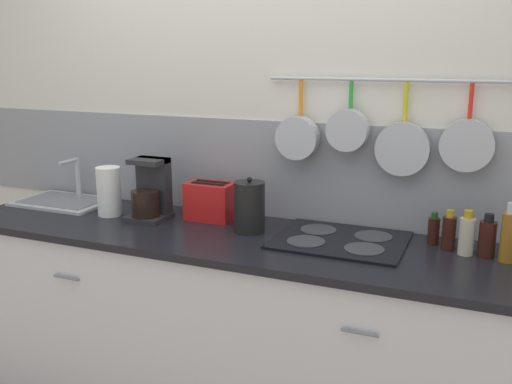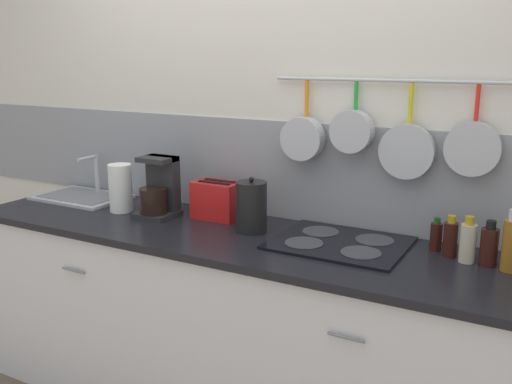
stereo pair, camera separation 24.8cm
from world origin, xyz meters
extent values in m
cube|color=silver|center=(0.00, 0.37, 1.30)|extent=(7.20, 0.06, 2.60)
cube|color=gray|center=(0.00, 0.37, 1.17)|extent=(7.20, 0.07, 0.48)
cylinder|color=#B7BABF|center=(0.70, 0.32, 1.61)|extent=(1.27, 0.02, 0.02)
cylinder|color=orange|center=(0.22, 0.32, 1.52)|extent=(0.02, 0.02, 0.16)
cylinder|color=#B7BABF|center=(0.22, 0.28, 1.34)|extent=(0.20, 0.07, 0.20)
cylinder|color=green|center=(0.45, 0.32, 1.55)|extent=(0.02, 0.02, 0.12)
cylinder|color=#B7BABF|center=(0.45, 0.28, 1.39)|extent=(0.19, 0.07, 0.19)
cylinder|color=gold|center=(0.69, 0.32, 1.52)|extent=(0.02, 0.02, 0.17)
cylinder|color=#B7BABF|center=(0.69, 0.30, 1.32)|extent=(0.24, 0.04, 0.24)
cylinder|color=red|center=(0.96, 0.32, 1.53)|extent=(0.02, 0.02, 0.14)
cylinder|color=#B7BABF|center=(0.96, 0.30, 1.35)|extent=(0.22, 0.04, 0.22)
cube|color=silver|center=(0.00, 0.00, 0.45)|extent=(2.70, 0.63, 0.89)
cylinder|color=slate|center=(-0.67, -0.33, 0.73)|extent=(0.14, 0.01, 0.01)
cylinder|color=slate|center=(0.67, -0.33, 0.73)|extent=(0.14, 0.01, 0.01)
cube|color=black|center=(0.00, 0.00, 0.91)|extent=(2.74, 0.67, 0.03)
cube|color=#B7BABF|center=(-1.08, 0.14, 0.94)|extent=(0.50, 0.34, 0.01)
cube|color=slate|center=(-1.08, 0.14, 0.95)|extent=(0.43, 0.27, 0.00)
cylinder|color=#B7BABF|center=(-1.08, 0.27, 1.04)|extent=(0.03, 0.03, 0.23)
cylinder|color=#B7BABF|center=(-1.08, 0.20, 1.15)|extent=(0.02, 0.14, 0.02)
cylinder|color=white|center=(-0.70, 0.05, 1.05)|extent=(0.12, 0.12, 0.25)
cube|color=#262628|center=(-0.47, 0.06, 0.94)|extent=(0.19, 0.18, 0.02)
cube|color=#262628|center=(-0.47, 0.12, 1.08)|extent=(0.17, 0.06, 0.30)
cylinder|color=black|center=(-0.47, 0.03, 1.02)|extent=(0.14, 0.14, 0.13)
cube|color=#262628|center=(-0.47, 0.07, 1.22)|extent=(0.17, 0.14, 0.02)
cube|color=red|center=(-0.19, 0.18, 1.02)|extent=(0.23, 0.15, 0.18)
cube|color=black|center=(-0.19, 0.16, 1.11)|extent=(0.17, 0.03, 0.00)
cube|color=black|center=(-0.19, 0.21, 1.11)|extent=(0.17, 0.03, 0.00)
cube|color=black|center=(-0.32, 0.18, 1.06)|extent=(0.02, 0.02, 0.02)
cylinder|color=black|center=(0.06, 0.07, 1.05)|extent=(0.14, 0.14, 0.23)
sphere|color=black|center=(0.06, 0.07, 1.17)|extent=(0.02, 0.02, 0.02)
cube|color=black|center=(0.48, 0.09, 0.94)|extent=(0.56, 0.46, 0.01)
cylinder|color=#38383D|center=(0.36, 0.00, 0.94)|extent=(0.16, 0.16, 0.00)
cylinder|color=#38383D|center=(0.61, 0.00, 0.94)|extent=(0.16, 0.16, 0.00)
cylinder|color=#38383D|center=(0.36, 0.18, 0.94)|extent=(0.16, 0.16, 0.00)
cylinder|color=#38383D|center=(0.61, 0.18, 0.94)|extent=(0.16, 0.16, 0.00)
cylinder|color=#33140F|center=(0.86, 0.21, 0.99)|extent=(0.05, 0.05, 0.12)
cylinder|color=#194C19|center=(0.86, 0.21, 1.06)|extent=(0.03, 0.03, 0.03)
cylinder|color=#33140F|center=(0.92, 0.16, 1.00)|extent=(0.06, 0.06, 0.14)
cylinder|color=#B28C19|center=(0.92, 0.16, 1.08)|extent=(0.03, 0.03, 0.03)
cylinder|color=#BFB799|center=(1.00, 0.13, 1.01)|extent=(0.06, 0.06, 0.15)
cylinder|color=#B28C19|center=(1.00, 0.13, 1.10)|extent=(0.03, 0.03, 0.03)
cylinder|color=#33140F|center=(1.07, 0.14, 1.00)|extent=(0.07, 0.07, 0.15)
cylinder|color=black|center=(1.07, 0.14, 1.09)|extent=(0.04, 0.04, 0.03)
cylinder|color=#8C5919|center=(1.15, 0.11, 1.03)|extent=(0.06, 0.06, 0.20)
camera|label=1|loc=(1.07, -2.22, 1.72)|focal=40.00mm
camera|label=2|loc=(1.29, -2.11, 1.72)|focal=40.00mm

